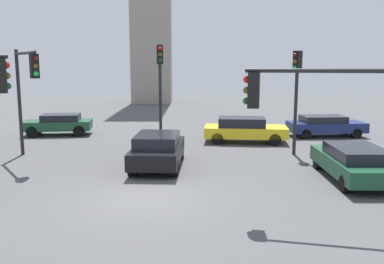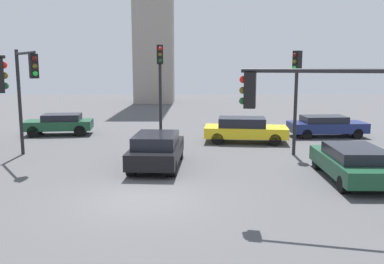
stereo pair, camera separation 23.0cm
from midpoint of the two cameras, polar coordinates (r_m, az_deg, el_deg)
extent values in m
plane|color=#4C4C4F|center=(13.88, -6.92, -9.06)|extent=(92.57, 92.57, 0.00)
cylinder|color=black|center=(20.52, 13.62, 3.78)|extent=(0.16, 0.16, 4.95)
cube|color=black|center=(20.44, 13.84, 9.29)|extent=(0.45, 0.45, 1.00)
sphere|color=#4C0F0C|center=(20.28, 13.54, 10.15)|extent=(0.20, 0.20, 0.20)
sphere|color=#594714|center=(20.28, 13.50, 9.30)|extent=(0.20, 0.20, 0.20)
sphere|color=green|center=(20.28, 13.47, 8.45)|extent=(0.20, 0.20, 0.20)
cylinder|color=black|center=(11.85, 16.78, 7.98)|extent=(4.06, 1.06, 0.12)
cube|color=black|center=(11.88, 7.84, 5.63)|extent=(0.38, 0.38, 1.00)
sphere|color=red|center=(11.89, 6.90, 7.10)|extent=(0.20, 0.20, 0.20)
sphere|color=#594714|center=(11.90, 6.88, 5.66)|extent=(0.20, 0.20, 0.20)
sphere|color=#14471E|center=(11.93, 6.85, 4.22)|extent=(0.20, 0.20, 0.20)
cylinder|color=black|center=(21.58, -22.70, 3.65)|extent=(0.16, 0.16, 5.00)
cylinder|color=black|center=(19.87, -22.08, 9.92)|extent=(1.97, 2.84, 0.12)
cube|color=black|center=(18.48, -21.00, 8.37)|extent=(0.44, 0.44, 1.00)
sphere|color=#4C0F0C|center=(18.29, -20.90, 9.31)|extent=(0.20, 0.20, 0.20)
sphere|color=#594714|center=(18.29, -20.84, 8.38)|extent=(0.20, 0.20, 0.20)
sphere|color=green|center=(18.29, -20.79, 7.44)|extent=(0.20, 0.20, 0.20)
cylinder|color=black|center=(22.40, -4.63, 4.93)|extent=(0.16, 0.16, 5.32)
cube|color=black|center=(22.34, -4.70, 10.46)|extent=(0.36, 0.36, 1.00)
sphere|color=red|center=(22.15, -4.68, 11.25)|extent=(0.20, 0.20, 0.20)
sphere|color=#594714|center=(22.14, -4.67, 10.47)|extent=(0.20, 0.20, 0.20)
sphere|color=#14471E|center=(22.14, -4.66, 9.70)|extent=(0.20, 0.20, 0.20)
cube|color=black|center=(13.43, -25.14, 6.94)|extent=(0.44, 0.44, 1.00)
sphere|color=red|center=(13.46, -24.38, 8.28)|extent=(0.20, 0.20, 0.20)
sphere|color=#594714|center=(13.46, -24.29, 7.00)|extent=(0.20, 0.20, 0.20)
sphere|color=#14471E|center=(13.47, -24.21, 5.73)|extent=(0.20, 0.20, 0.20)
cube|color=black|center=(17.84, -5.01, -2.75)|extent=(2.20, 4.54, 0.64)
cube|color=black|center=(17.52, -5.13, -1.14)|extent=(1.85, 2.58, 0.54)
cylinder|color=black|center=(19.49, -6.71, -2.72)|extent=(0.39, 0.66, 0.64)
cylinder|color=black|center=(19.29, -2.04, -2.78)|extent=(0.39, 0.66, 0.64)
cylinder|color=black|center=(16.60, -8.43, -4.87)|extent=(0.39, 0.66, 0.64)
cylinder|color=black|center=(16.37, -2.95, -4.99)|extent=(0.39, 0.66, 0.64)
cube|color=navy|center=(26.46, 17.56, 0.68)|extent=(4.61, 2.13, 0.58)
cube|color=black|center=(26.31, 17.15, 1.67)|extent=(2.62, 1.77, 0.42)
cylinder|color=black|center=(27.78, 19.87, 0.35)|extent=(0.62, 0.37, 0.60)
cylinder|color=black|center=(26.45, 21.19, -0.15)|extent=(0.62, 0.37, 0.60)
cylinder|color=black|center=(26.66, 13.88, 0.28)|extent=(0.62, 0.37, 0.60)
cylinder|color=black|center=(25.27, 14.95, -0.25)|extent=(0.62, 0.37, 0.60)
cube|color=#19472D|center=(27.02, -18.00, 0.90)|extent=(4.16, 2.20, 0.56)
cube|color=black|center=(26.92, -17.63, 1.87)|extent=(2.39, 1.79, 0.43)
cylinder|color=black|center=(26.66, -21.12, 0.02)|extent=(0.72, 0.39, 0.69)
cylinder|color=black|center=(28.04, -20.42, 0.49)|extent=(0.72, 0.39, 0.69)
cylinder|color=black|center=(26.13, -15.34, 0.14)|extent=(0.72, 0.39, 0.69)
cylinder|color=black|center=(27.54, -14.93, 0.61)|extent=(0.72, 0.39, 0.69)
cube|color=#19472D|center=(16.96, 20.76, -4.14)|extent=(2.07, 4.79, 0.58)
cube|color=black|center=(16.65, 21.14, -2.70)|extent=(1.80, 2.69, 0.47)
cylinder|color=black|center=(18.27, 16.55, -3.92)|extent=(0.37, 0.61, 0.60)
cylinder|color=black|center=(18.79, 21.36, -3.82)|extent=(0.37, 0.61, 0.60)
cylinder|color=black|center=(15.29, 19.90, -6.65)|extent=(0.37, 0.61, 0.60)
cube|color=yellow|center=(23.50, 7.02, 0.06)|extent=(4.71, 2.36, 0.57)
cube|color=black|center=(23.42, 6.49, 1.32)|extent=(2.70, 1.93, 0.54)
cylinder|color=black|center=(24.41, 10.58, -0.36)|extent=(0.68, 0.41, 0.65)
cylinder|color=black|center=(22.88, 10.93, -1.02)|extent=(0.68, 0.41, 0.65)
cylinder|color=black|center=(24.32, 3.33, -0.26)|extent=(0.68, 0.41, 0.65)
cylinder|color=black|center=(22.79, 3.19, -0.90)|extent=(0.68, 0.41, 0.65)
camera|label=1|loc=(0.12, -90.35, -0.06)|focal=39.21mm
camera|label=2|loc=(0.12, 89.65, 0.06)|focal=39.21mm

